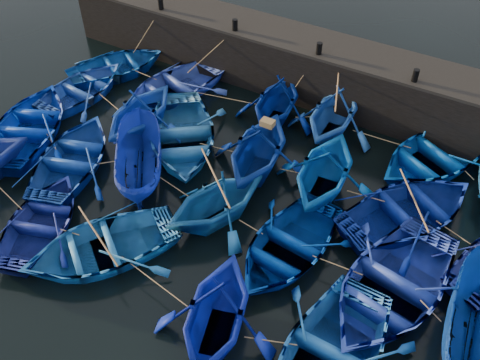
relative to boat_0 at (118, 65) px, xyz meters
The scene contains 32 objects.
ground 11.68m from the boat_0, 38.62° to the right, with size 120.00×120.00×0.00m, color black.
quay_wall 9.70m from the boat_0, 19.43° to the left, with size 26.00×2.50×2.50m, color black.
quay_top 9.89m from the boat_0, 19.43° to the left, with size 26.00×2.50×0.12m, color black.
bollard_0 3.51m from the boat_0, 64.23° to the left, with size 0.24×0.24×0.50m, color black.
bollard_1 6.10m from the boat_0, 24.35° to the left, with size 0.24×0.24×0.50m, color black.
bollard_2 9.71m from the boat_0, 14.25° to the left, with size 0.24×0.24×0.50m, color black.
bollard_3 13.53m from the boat_0, 10.01° to the left, with size 0.24×0.24×0.50m, color black.
boat_0 is the anchor object (origin of this frame).
boat_1 3.30m from the boat_0, ahead, with size 3.64×5.09×1.06m, color #2E46B5.
boat_2 8.23m from the boat_0, ahead, with size 3.43×3.98×2.09m, color navy.
boat_3 10.65m from the boat_0, ahead, with size 3.60×4.17×2.19m, color blue.
boat_4 14.81m from the boat_0, ahead, with size 3.84×5.37×1.11m, color #03439F.
boat_6 2.28m from the boat_0, 92.87° to the right, with size 3.29×4.60×0.95m, color #214AB4.
boat_7 4.86m from the boat_0, 38.20° to the right, with size 3.60×4.18×2.20m, color #103CA5.
boat_8 6.43m from the boat_0, 27.19° to the right, with size 4.04×5.64×1.17m, color blue.
boat_9 9.52m from the boat_0, 16.31° to the right, with size 3.85×4.46×2.35m, color navy.
boat_10 12.00m from the boat_0, 12.01° to the right, with size 3.80×4.41×2.32m, color #044CAE.
boat_11 15.05m from the boat_0, ahead, with size 3.83×5.35×1.11m, color navy.
boat_13 5.50m from the boat_0, 89.99° to the right, with size 3.95×5.53×1.15m, color #002799.
boat_14 6.71m from the boat_0, 64.55° to the right, with size 3.61×5.05×1.05m, color navy.
boat_15 7.64m from the boat_0, 44.02° to the right, with size 1.73×4.58×1.77m, color navy.
boat_16 10.73m from the boat_0, 31.85° to the right, with size 3.44×3.99×2.10m, color #125491.
boat_17 13.24m from the boat_0, 26.00° to the right, with size 3.48×4.86×1.01m, color navy.
boat_18 16.36m from the boat_0, 20.41° to the right, with size 4.15×5.81×1.20m, color #1D35A4.
boat_19 18.89m from the boat_0, 18.90° to the right, with size 1.91×5.06×1.96m, color navy.
boat_21 9.95m from the boat_0, 65.09° to the right, with size 3.14×4.40×0.91m, color navy.
boat_22 11.14m from the boat_0, 53.00° to the right, with size 3.66×5.12×1.06m, color #185EAB.
boat_23 14.81m from the boat_0, 39.33° to the right, with size 3.60×4.18×2.20m, color #081A9C.
boat_24 17.11m from the boat_0, 31.17° to the right, with size 3.92×5.49×1.14m, color #1453B2.
wooden_crate 9.99m from the boat_0, 15.82° to the right, with size 0.48×0.34×0.23m, color olive.
mooring_ropes 9.21m from the boat_0, 15.17° to the right, with size 17.73×11.64×2.10m.
loose_oars 11.13m from the boat_0, 21.19° to the right, with size 10.43×11.86×1.19m.
Camera 1 is at (7.06, -8.87, 13.95)m, focal length 40.00 mm.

